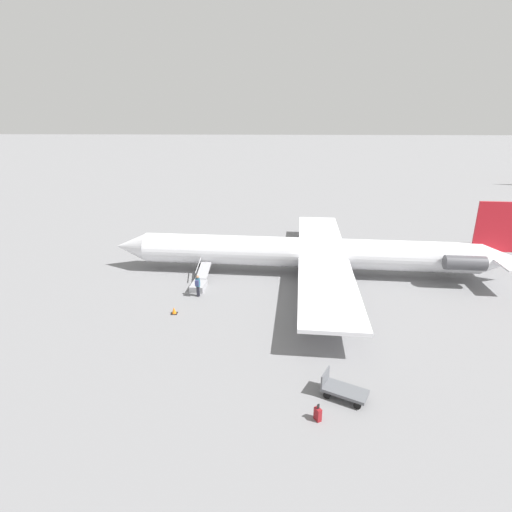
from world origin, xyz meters
TOP-DOWN VIEW (x-y plane):
  - ground_plane at (0.00, 0.00)m, footprint 600.00×600.00m
  - airplane_main at (-1.01, 0.06)m, footprint 35.38×27.18m
  - boarding_stairs at (8.91, 3.34)m, footprint 1.23×4.07m
  - passenger at (8.69, 5.15)m, footprint 0.36×0.55m
  - luggage_cart at (-0.72, 16.62)m, footprint 2.46×1.96m
  - suitcase at (0.66, 18.27)m, footprint 0.37×0.42m
  - traffic_cone_near_stairs at (9.87, 8.12)m, footprint 0.45×0.45m

SIDE VIEW (x-z plane):
  - ground_plane at x=0.00m, z-range 0.00..0.00m
  - traffic_cone_near_stairs at x=9.87m, z-range -0.02..0.47m
  - suitcase at x=0.66m, z-range -0.11..0.77m
  - boarding_stairs at x=8.91m, z-range -0.48..1.23m
  - luggage_cart at x=-0.72m, z-range -0.15..1.07m
  - passenger at x=8.69m, z-range 0.13..1.87m
  - airplane_main at x=-1.01m, z-range -1.39..5.49m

